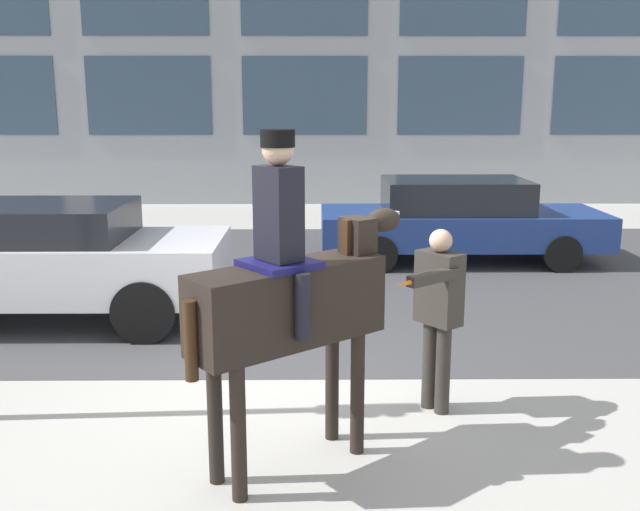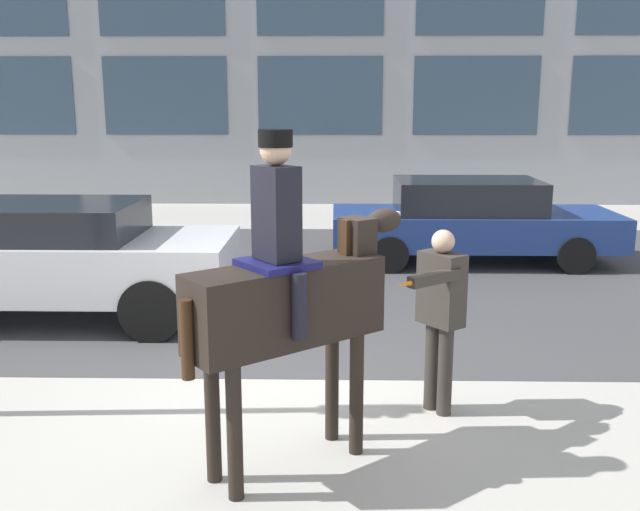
% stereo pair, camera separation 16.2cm
% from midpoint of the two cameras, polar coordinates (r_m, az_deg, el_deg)
% --- Properties ---
extents(ground_plane, '(80.00, 80.00, 0.00)m').
position_cam_midpoint_polar(ground_plane, '(6.77, -3.14, -11.51)').
color(ground_plane, '#B2AFA8').
extents(road_surface, '(23.04, 8.50, 0.01)m').
position_cam_midpoint_polar(road_surface, '(11.27, -2.06, -1.70)').
color(road_surface, '#444447').
rests_on(road_surface, ground_plane).
extents(mounted_horse_lead, '(1.66, 1.41, 2.54)m').
position_cam_midpoint_polar(mounted_horse_lead, '(5.19, -3.18, -3.27)').
color(mounted_horse_lead, black).
rests_on(mounted_horse_lead, ground_plane).
extents(pedestrian_bystander, '(0.67, 0.82, 1.65)m').
position_cam_midpoint_polar(pedestrian_bystander, '(6.30, 8.69, -4.07)').
color(pedestrian_bystander, '#332D28').
rests_on(pedestrian_bystander, ground_plane).
extents(street_car_near_lane, '(4.26, 1.89, 1.49)m').
position_cam_midpoint_polar(street_car_near_lane, '(9.50, -21.25, -0.24)').
color(street_car_near_lane, silver).
rests_on(street_car_near_lane, ground_plane).
extents(street_car_far_lane, '(4.80, 1.91, 1.42)m').
position_cam_midpoint_polar(street_car_far_lane, '(12.49, 10.70, 2.89)').
color(street_car_far_lane, navy).
rests_on(street_car_far_lane, ground_plane).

